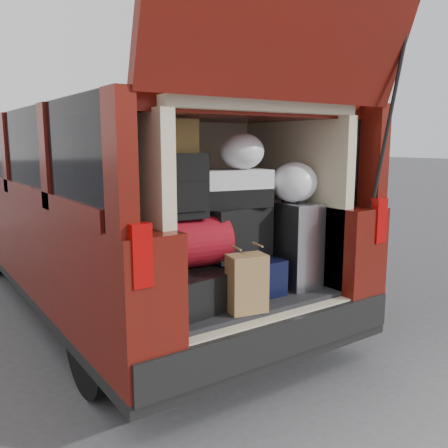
% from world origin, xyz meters
% --- Properties ---
extents(ground, '(80.00, 80.00, 0.00)m').
position_xyz_m(ground, '(0.00, 0.00, 0.00)').
color(ground, '#3A393C').
rests_on(ground, ground).
extents(minivan, '(1.90, 5.35, 2.77)m').
position_xyz_m(minivan, '(0.00, 1.86, 0.91)').
color(minivan, black).
rests_on(minivan, ground).
extents(load_floor, '(1.24, 1.05, 0.55)m').
position_xyz_m(load_floor, '(0.00, 0.28, 0.28)').
color(load_floor, black).
rests_on(load_floor, ground).
extents(black_hardshell, '(0.48, 0.62, 0.23)m').
position_xyz_m(black_hardshell, '(-0.39, 0.13, 0.66)').
color(black_hardshell, black).
rests_on(black_hardshell, load_floor).
extents(navy_hardshell, '(0.46, 0.55, 0.23)m').
position_xyz_m(navy_hardshell, '(0.06, 0.17, 0.67)').
color(navy_hardshell, black).
rests_on(navy_hardshell, load_floor).
extents(silver_roller, '(0.25, 0.39, 0.58)m').
position_xyz_m(silver_roller, '(0.46, 0.07, 0.84)').
color(silver_roller, silver).
rests_on(silver_roller, load_floor).
extents(kraft_bag, '(0.24, 0.18, 0.34)m').
position_xyz_m(kraft_bag, '(-0.13, -0.18, 0.72)').
color(kraft_bag, olive).
rests_on(kraft_bag, load_floor).
extents(red_duffel, '(0.51, 0.36, 0.31)m').
position_xyz_m(red_duffel, '(-0.33, 0.15, 0.93)').
color(red_duffel, maroon).
rests_on(red_duffel, black_hardshell).
extents(black_soft_case, '(0.49, 0.33, 0.33)m').
position_xyz_m(black_soft_case, '(0.05, 0.19, 0.95)').
color(black_soft_case, black).
rests_on(black_soft_case, navy_hardshell).
extents(backpack, '(0.29, 0.20, 0.38)m').
position_xyz_m(backpack, '(-0.36, 0.13, 1.28)').
color(backpack, black).
rests_on(backpack, red_duffel).
extents(twotone_duffel, '(0.58, 0.37, 0.24)m').
position_xyz_m(twotone_duffel, '(0.01, 0.20, 1.24)').
color(twotone_duffel, silver).
rests_on(twotone_duffel, black_soft_case).
extents(grocery_sack_lower, '(0.22, 0.19, 0.19)m').
position_xyz_m(grocery_sack_lower, '(-0.38, 0.18, 1.57)').
color(grocery_sack_lower, brown).
rests_on(grocery_sack_lower, backpack).
extents(plastic_bag_center, '(0.31, 0.29, 0.23)m').
position_xyz_m(plastic_bag_center, '(0.10, 0.17, 1.47)').
color(plastic_bag_center, white).
rests_on(plastic_bag_center, twotone_duffel).
extents(plastic_bag_right, '(0.36, 0.35, 0.27)m').
position_xyz_m(plastic_bag_right, '(0.45, 0.05, 1.27)').
color(plastic_bag_right, white).
rests_on(plastic_bag_right, silver_roller).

